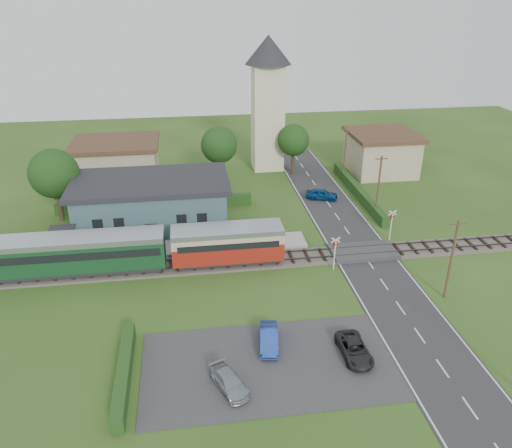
{
  "coord_description": "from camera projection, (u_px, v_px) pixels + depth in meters",
  "views": [
    {
      "loc": [
        -6.09,
        -37.84,
        23.27
      ],
      "look_at": [
        -0.05,
        4.0,
        2.91
      ],
      "focal_mm": 35.0,
      "sensor_mm": 36.0,
      "label": 1
    }
  ],
  "objects": [
    {
      "name": "church_tower",
      "position": [
        268.0,
        94.0,
        65.8
      ],
      "size": [
        6.0,
        6.0,
        17.6
      ],
      "color": "beige",
      "rests_on": "ground"
    },
    {
      "name": "crossing_signal_far",
      "position": [
        392.0,
        221.0,
        49.37
      ],
      "size": [
        0.84,
        0.28,
        3.28
      ],
      "color": "silver",
      "rests_on": "ground"
    },
    {
      "name": "utility_pole_d",
      "position": [
        345.0,
        153.0,
        64.5
      ],
      "size": [
        1.4,
        0.22,
        7.0
      ],
      "color": "#473321",
      "rests_on": "ground"
    },
    {
      "name": "crossing_deck",
      "position": [
        363.0,
        252.0,
        47.6
      ],
      "size": [
        6.2,
        3.4,
        0.45
      ],
      "primitive_type": "cube",
      "color": "#333335",
      "rests_on": "ground"
    },
    {
      "name": "ground",
      "position": [
        263.0,
        272.0,
        44.63
      ],
      "size": [
        120.0,
        120.0,
        0.0
      ],
      "primitive_type": "plane",
      "color": "#2D4C19"
    },
    {
      "name": "railway_track",
      "position": [
        260.0,
        260.0,
        46.36
      ],
      "size": [
        76.0,
        3.2,
        0.49
      ],
      "color": "#4C443D",
      "rests_on": "ground"
    },
    {
      "name": "equipment_hut",
      "position": [
        63.0,
        242.0,
        46.19
      ],
      "size": [
        2.3,
        2.3,
        2.55
      ],
      "color": "beige",
      "rests_on": "platform"
    },
    {
      "name": "train",
      "position": [
        33.0,
        256.0,
        42.93
      ],
      "size": [
        43.2,
        2.9,
        3.4
      ],
      "color": "#232328",
      "rests_on": "ground"
    },
    {
      "name": "platform",
      "position": [
        152.0,
        250.0,
        47.88
      ],
      "size": [
        30.0,
        3.0,
        0.45
      ],
      "primitive_type": "cube",
      "color": "gray",
      "rests_on": "ground"
    },
    {
      "name": "car_park_blue",
      "position": [
        269.0,
        338.0,
        35.27
      ],
      "size": [
        1.79,
        3.76,
        1.19
      ],
      "primitive_type": "imported",
      "rotation": [
        0.0,
        0.0,
        -0.15
      ],
      "color": "#2145A9",
      "rests_on": "car_park"
    },
    {
      "name": "streetlamp_east",
      "position": [
        346.0,
        145.0,
        69.45
      ],
      "size": [
        0.3,
        0.3,
        5.15
      ],
      "color": "#3F3F47",
      "rests_on": "ground"
    },
    {
      "name": "car_park_silver",
      "position": [
        229.0,
        382.0,
        31.52
      ],
      "size": [
        2.7,
        3.81,
        1.02
      ],
      "primitive_type": "imported",
      "rotation": [
        0.0,
        0.0,
        0.4
      ],
      "color": "#8E98A1",
      "rests_on": "car_park"
    },
    {
      "name": "house_west",
      "position": [
        117.0,
        162.0,
        63.78
      ],
      "size": [
        10.8,
        8.8,
        5.5
      ],
      "color": "tan",
      "rests_on": "ground"
    },
    {
      "name": "streetlamp_west",
      "position": [
        51.0,
        176.0,
        58.31
      ],
      "size": [
        0.3,
        0.3,
        5.15
      ],
      "color": "#3F3F47",
      "rests_on": "ground"
    },
    {
      "name": "utility_pole_b",
      "position": [
        452.0,
        259.0,
        39.53
      ],
      "size": [
        1.4,
        0.22,
        7.0
      ],
      "color": "#473321",
      "rests_on": "ground"
    },
    {
      "name": "tree_b",
      "position": [
        219.0,
        145.0,
        62.7
      ],
      "size": [
        4.6,
        4.6,
        7.34
      ],
      "color": "#332316",
      "rests_on": "ground"
    },
    {
      "name": "tree_c",
      "position": [
        293.0,
        140.0,
        65.93
      ],
      "size": [
        4.2,
        4.2,
        6.78
      ],
      "color": "#332316",
      "rests_on": "ground"
    },
    {
      "name": "car_park",
      "position": [
        269.0,
        365.0,
        33.72
      ],
      "size": [
        17.0,
        9.0,
        0.08
      ],
      "primitive_type": "cube",
      "color": "#333335",
      "rests_on": "ground"
    },
    {
      "name": "hedge_station",
      "position": [
        155.0,
        204.0,
        56.88
      ],
      "size": [
        22.0,
        0.8,
        1.3
      ],
      "primitive_type": "cube",
      "color": "#193814",
      "rests_on": "ground"
    },
    {
      "name": "house_east",
      "position": [
        381.0,
        152.0,
        67.39
      ],
      "size": [
        8.8,
        8.8,
        5.5
      ],
      "color": "tan",
      "rests_on": "ground"
    },
    {
      "name": "crossing_signal_near",
      "position": [
        335.0,
        249.0,
        44.16
      ],
      "size": [
        0.84,
        0.28,
        3.28
      ],
      "color": "silver",
      "rests_on": "ground"
    },
    {
      "name": "car_park_dark",
      "position": [
        354.0,
        349.0,
        34.3
      ],
      "size": [
        1.89,
        3.94,
        1.08
      ],
      "primitive_type": "imported",
      "rotation": [
        0.0,
        0.0,
        0.02
      ],
      "color": "#242425",
      "rests_on": "car_park"
    },
    {
      "name": "utility_pole_c",
      "position": [
        379.0,
        186.0,
        53.8
      ],
      "size": [
        1.4,
        0.22,
        7.0
      ],
      "color": "#473321",
      "rests_on": "ground"
    },
    {
      "name": "pedestrian_far",
      "position": [
        88.0,
        243.0,
        46.89
      ],
      "size": [
        0.73,
        0.89,
        1.69
      ],
      "primitive_type": "imported",
      "rotation": [
        0.0,
        0.0,
        1.45
      ],
      "color": "gray",
      "rests_on": "platform"
    },
    {
      "name": "road",
      "position": [
        370.0,
        264.0,
        45.91
      ],
      "size": [
        6.0,
        70.0,
        0.05
      ],
      "primitive_type": "cube",
      "color": "#28282B",
      "rests_on": "ground"
    },
    {
      "name": "hedge_roadside",
      "position": [
        358.0,
        191.0,
        60.46
      ],
      "size": [
        0.8,
        18.0,
        1.2
      ],
      "primitive_type": "cube",
      "color": "#193814",
      "rests_on": "ground"
    },
    {
      "name": "pedestrian_near",
      "position": [
        206.0,
        240.0,
        47.37
      ],
      "size": [
        0.75,
        0.58,
        1.81
      ],
      "primitive_type": "imported",
      "rotation": [
        0.0,
        0.0,
        3.4
      ],
      "color": "gray",
      "rests_on": "platform"
    },
    {
      "name": "tree_a",
      "position": [
        54.0,
        174.0,
        52.2
      ],
      "size": [
        5.2,
        5.2,
        8.0
      ],
      "color": "#332316",
      "rests_on": "ground"
    },
    {
      "name": "hedge_carpark",
      "position": [
        124.0,
        373.0,
        32.25
      ],
      "size": [
        0.8,
        9.0,
        1.2
      ],
      "primitive_type": "cube",
      "color": "#193814",
      "rests_on": "ground"
    },
    {
      "name": "station_building",
      "position": [
        152.0,
        203.0,
        51.98
      ],
      "size": [
        16.0,
        9.0,
        5.3
      ],
      "color": "#375862",
      "rests_on": "ground"
    },
    {
      "name": "car_on_road",
      "position": [
        322.0,
        194.0,
        59.48
      ],
      "size": [
        4.03,
        2.72,
        1.27
      ],
      "primitive_type": "imported",
      "rotation": [
        0.0,
        0.0,
        1.21
      ],
      "color": "navy",
      "rests_on": "road"
    }
  ]
}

